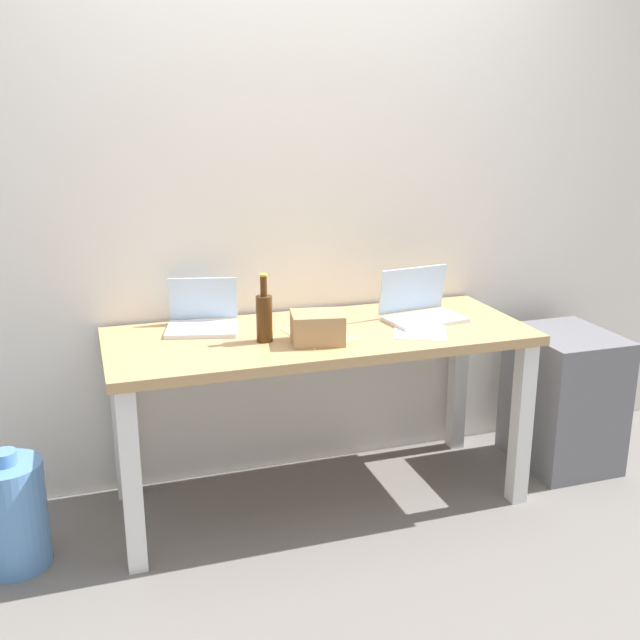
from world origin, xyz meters
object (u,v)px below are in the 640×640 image
object	(u,v)px
desk	(320,357)
laptop_right	(421,308)
beer_bottle	(264,316)
cardboard_box	(317,328)
laptop_left	(202,319)
computer_mouse	(332,318)
water_cooler_jug	(11,514)
filing_cabinet	(563,398)

from	to	relation	value
desk	laptop_right	size ratio (longest dim) A/B	4.89
beer_bottle	cardboard_box	world-z (taller)	beer_bottle
laptop_left	computer_mouse	size ratio (longest dim) A/B	3.32
computer_mouse	water_cooler_jug	xyz separation A→B (m)	(-1.32, -0.23, -0.57)
laptop_right	computer_mouse	distance (m)	0.39
cardboard_box	filing_cabinet	size ratio (longest dim) A/B	0.31
cardboard_box	filing_cabinet	distance (m)	1.35
filing_cabinet	desk	bearing A→B (deg)	179.25
laptop_left	desk	bearing A→B (deg)	-23.42
laptop_left	laptop_right	bearing A→B (deg)	-9.60
laptop_left	computer_mouse	bearing A→B (deg)	-8.20
laptop_right	cardboard_box	xyz separation A→B (m)	(-0.52, -0.17, 0.01)
laptop_right	beer_bottle	bearing A→B (deg)	-172.83
filing_cabinet	laptop_right	bearing A→B (deg)	175.71
desk	water_cooler_jug	world-z (taller)	desk
beer_bottle	water_cooler_jug	size ratio (longest dim) A/B	0.59
filing_cabinet	computer_mouse	bearing A→B (deg)	173.20
water_cooler_jug	filing_cabinet	bearing A→B (deg)	2.25
laptop_left	beer_bottle	bearing A→B (deg)	-50.25
beer_bottle	computer_mouse	bearing A→B (deg)	26.49
beer_bottle	computer_mouse	xyz separation A→B (m)	(0.34, 0.17, -0.09)
desk	cardboard_box	world-z (taller)	cardboard_box
computer_mouse	water_cooler_jug	bearing A→B (deg)	167.64
cardboard_box	filing_cabinet	xyz separation A→B (m)	(1.25, 0.11, -0.50)
cardboard_box	water_cooler_jug	size ratio (longest dim) A/B	0.43
beer_bottle	computer_mouse	size ratio (longest dim) A/B	2.71
laptop_left	water_cooler_jug	xyz separation A→B (m)	(-0.78, -0.31, -0.59)
laptop_right	filing_cabinet	bearing A→B (deg)	-4.29
laptop_right	beer_bottle	distance (m)	0.72
computer_mouse	cardboard_box	distance (m)	0.29
laptop_left	laptop_right	distance (m)	0.93
desk	computer_mouse	bearing A→B (deg)	52.18
laptop_left	water_cooler_jug	world-z (taller)	laptop_left
laptop_right	water_cooler_jug	xyz separation A→B (m)	(-1.70, -0.15, -0.60)
desk	beer_bottle	distance (m)	0.33
laptop_left	laptop_right	world-z (taller)	laptop_right
beer_bottle	water_cooler_jug	xyz separation A→B (m)	(-0.98, -0.06, -0.65)
beer_bottle	water_cooler_jug	world-z (taller)	beer_bottle
computer_mouse	water_cooler_jug	world-z (taller)	computer_mouse
desk	laptop_right	bearing A→B (deg)	4.78
laptop_right	water_cooler_jug	distance (m)	1.80
desk	filing_cabinet	xyz separation A→B (m)	(1.20, -0.02, -0.33)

